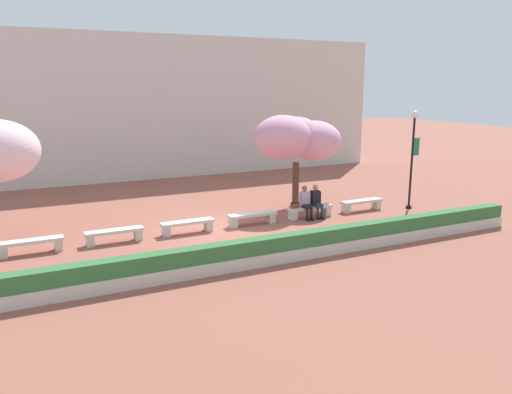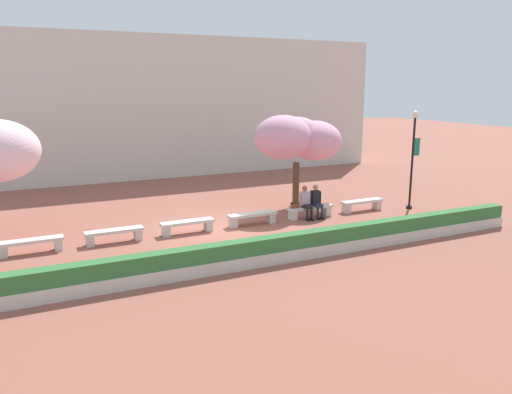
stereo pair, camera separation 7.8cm
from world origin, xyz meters
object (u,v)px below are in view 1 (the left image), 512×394
(stone_bench_near_west, at_px, (114,234))
(lamp_post_with_banner, at_px, (413,151))
(person_seated_right, at_px, (316,200))
(handbag, at_px, (295,205))
(stone_bench_far_east, at_px, (362,203))
(stone_bench_center, at_px, (188,225))
(stone_bench_near_east, at_px, (252,217))
(person_seated_left, at_px, (305,201))
(stone_bench_east_end, at_px, (310,210))
(stone_bench_west_end, at_px, (31,244))
(cherry_tree_main, at_px, (298,138))

(stone_bench_near_west, relative_size, lamp_post_with_banner, 0.47)
(person_seated_right, height_order, handbag, person_seated_right)
(person_seated_right, bearing_deg, stone_bench_far_east, 1.35)
(person_seated_right, bearing_deg, handbag, 176.84)
(stone_bench_center, bearing_deg, handbag, -0.02)
(stone_bench_far_east, height_order, handbag, handbag)
(stone_bench_near_east, relative_size, handbag, 5.59)
(person_seated_left, xyz_separation_m, handbag, (-0.45, 0.05, -0.12))
(stone_bench_east_end, bearing_deg, stone_bench_west_end, 180.00)
(stone_bench_east_end, bearing_deg, person_seated_right, -12.44)
(cherry_tree_main, bearing_deg, handbag, -122.22)
(stone_bench_near_east, bearing_deg, stone_bench_near_west, 180.00)
(stone_bench_near_west, height_order, person_seated_left, person_seated_left)
(stone_bench_center, distance_m, stone_bench_far_east, 7.54)
(stone_bench_center, height_order, person_seated_left, person_seated_left)
(lamp_post_with_banner, bearing_deg, stone_bench_near_west, 177.40)
(stone_bench_near_east, height_order, handbag, handbag)
(stone_bench_center, relative_size, stone_bench_near_east, 1.00)
(person_seated_left, bearing_deg, stone_bench_center, 179.36)
(stone_bench_east_end, bearing_deg, cherry_tree_main, 74.70)
(stone_bench_west_end, distance_m, cherry_tree_main, 11.07)
(stone_bench_near_east, distance_m, stone_bench_east_end, 2.51)
(person_seated_left, bearing_deg, stone_bench_near_west, 179.58)
(stone_bench_center, distance_m, person_seated_left, 4.79)
(stone_bench_near_west, distance_m, stone_bench_near_east, 5.02)
(person_seated_right, bearing_deg, stone_bench_west_end, 179.70)
(stone_bench_center, height_order, stone_bench_near_east, same)
(stone_bench_center, bearing_deg, person_seated_right, -0.58)
(stone_bench_near_east, bearing_deg, lamp_post_with_banner, -4.44)
(stone_bench_west_end, bearing_deg, stone_bench_east_end, 0.00)
(person_seated_right, xyz_separation_m, cherry_tree_main, (0.29, 2.00, 2.22))
(handbag, bearing_deg, person_seated_right, -3.16)
(stone_bench_near_east, xyz_separation_m, person_seated_right, (2.75, -0.05, 0.39))
(stone_bench_east_end, xyz_separation_m, stone_bench_far_east, (2.51, 0.00, 0.00))
(lamp_post_with_banner, bearing_deg, stone_bench_far_east, 165.05)
(stone_bench_far_east, relative_size, person_seated_left, 1.47)
(stone_bench_near_west, relative_size, stone_bench_center, 1.00)
(person_seated_left, xyz_separation_m, person_seated_right, (0.49, 0.00, 0.00))
(stone_bench_near_east, xyz_separation_m, handbag, (1.82, -0.00, 0.27))
(person_seated_left, height_order, handbag, person_seated_left)
(stone_bench_west_end, bearing_deg, stone_bench_far_east, 0.00)
(stone_bench_center, height_order, stone_bench_east_end, same)
(person_seated_left, xyz_separation_m, cherry_tree_main, (0.78, 2.00, 2.22))
(person_seated_right, bearing_deg, stone_bench_center, 179.42)
(stone_bench_west_end, bearing_deg, handbag, -0.01)
(stone_bench_near_west, distance_m, cherry_tree_main, 8.70)
(stone_bench_west_end, distance_m, lamp_post_with_banner, 14.79)
(stone_bench_west_end, relative_size, stone_bench_east_end, 1.00)
(stone_bench_west_end, bearing_deg, person_seated_left, -0.31)
(stone_bench_center, xyz_separation_m, stone_bench_east_end, (5.02, 0.00, 0.00))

